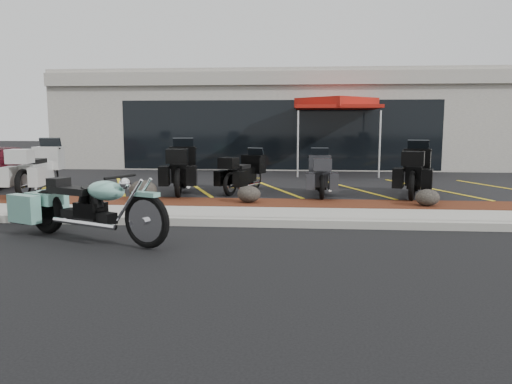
# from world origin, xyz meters

# --- Properties ---
(ground) EXTENTS (90.00, 90.00, 0.00)m
(ground) POSITION_xyz_m (0.00, 0.00, 0.00)
(ground) COLOR black
(ground) RESTS_ON ground
(curb) EXTENTS (24.00, 0.25, 0.15)m
(curb) POSITION_xyz_m (0.00, 0.90, 0.07)
(curb) COLOR gray
(curb) RESTS_ON ground
(sidewalk) EXTENTS (24.00, 1.20, 0.15)m
(sidewalk) POSITION_xyz_m (0.00, 1.60, 0.07)
(sidewalk) COLOR gray
(sidewalk) RESTS_ON ground
(mulch_bed) EXTENTS (24.00, 1.20, 0.16)m
(mulch_bed) POSITION_xyz_m (0.00, 2.80, 0.08)
(mulch_bed) COLOR #37100C
(mulch_bed) RESTS_ON ground
(upper_lot) EXTENTS (26.00, 9.60, 0.15)m
(upper_lot) POSITION_xyz_m (0.00, 8.20, 0.07)
(upper_lot) COLOR black
(upper_lot) RESTS_ON ground
(dealership_building) EXTENTS (18.00, 8.16, 4.00)m
(dealership_building) POSITION_xyz_m (0.00, 14.47, 2.01)
(dealership_building) COLOR gray
(dealership_building) RESTS_ON ground
(boulder_left) EXTENTS (0.65, 0.54, 0.46)m
(boulder_left) POSITION_xyz_m (-2.87, 2.92, 0.39)
(boulder_left) COLOR black
(boulder_left) RESTS_ON mulch_bed
(boulder_mid) EXTENTS (0.53, 0.44, 0.38)m
(boulder_mid) POSITION_xyz_m (-0.37, 2.76, 0.35)
(boulder_mid) COLOR black
(boulder_mid) RESTS_ON mulch_bed
(boulder_right) EXTENTS (0.52, 0.43, 0.37)m
(boulder_right) POSITION_xyz_m (3.54, 2.61, 0.34)
(boulder_right) COLOR black
(boulder_right) RESTS_ON mulch_bed
(hero_cruiser) EXTENTS (3.31, 2.09, 1.15)m
(hero_cruiser) POSITION_xyz_m (-1.58, -0.97, 0.57)
(hero_cruiser) COLOR #76B8A8
(hero_cruiser) RESTS_ON ground
(touring_white) EXTENTS (1.16, 2.50, 1.41)m
(touring_white) POSITION_xyz_m (-5.94, 4.61, 0.85)
(touring_white) COLOR beige
(touring_white) RESTS_ON upper_lot
(touring_black_front) EXTENTS (1.27, 2.52, 1.40)m
(touring_black_front) POSITION_xyz_m (-2.41, 5.11, 0.85)
(touring_black_front) COLOR black
(touring_black_front) RESTS_ON upper_lot
(touring_black_mid) EXTENTS (1.41, 2.09, 1.14)m
(touring_black_mid) POSITION_xyz_m (-0.42, 5.09, 0.72)
(touring_black_mid) COLOR black
(touring_black_mid) RESTS_ON upper_lot
(touring_grey) EXTENTS (0.77, 2.00, 1.16)m
(touring_grey) POSITION_xyz_m (1.29, 4.80, 0.73)
(touring_grey) COLOR #292A2E
(touring_grey) RESTS_ON upper_lot
(touring_black_rear) EXTENTS (1.52, 2.50, 1.37)m
(touring_black_rear) POSITION_xyz_m (3.85, 5.00, 0.83)
(touring_black_rear) COLOR black
(touring_black_rear) RESTS_ON upper_lot
(traffic_cone) EXTENTS (0.33, 0.33, 0.44)m
(traffic_cone) POSITION_xyz_m (-0.64, 7.85, 0.37)
(traffic_cone) COLOR #FB5408
(traffic_cone) RESTS_ON upper_lot
(popup_canopy) EXTENTS (3.60, 3.60, 2.68)m
(popup_canopy) POSITION_xyz_m (2.06, 9.69, 2.58)
(popup_canopy) COLOR silver
(popup_canopy) RESTS_ON upper_lot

